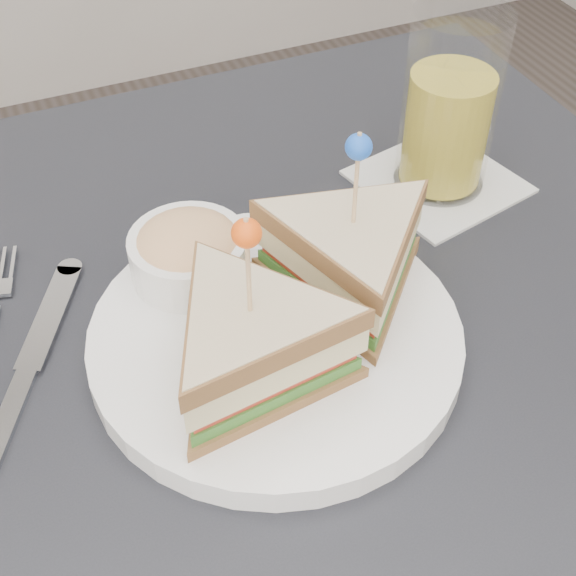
{
  "coord_description": "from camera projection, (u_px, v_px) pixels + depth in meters",
  "views": [
    {
      "loc": [
        -0.15,
        -0.36,
        1.19
      ],
      "look_at": [
        0.01,
        0.01,
        0.8
      ],
      "focal_mm": 50.0,
      "sensor_mm": 36.0,
      "label": 1
    }
  ],
  "objects": [
    {
      "name": "table",
      "position": [
        282.0,
        412.0,
        0.64
      ],
      "size": [
        0.8,
        0.8,
        0.75
      ],
      "color": "black",
      "rests_on": "ground"
    },
    {
      "name": "cutlery_knife",
      "position": [
        31.0,
        362.0,
        0.58
      ],
      "size": [
        0.11,
        0.19,
        0.01
      ],
      "rotation": [
        0.0,
        0.0,
        -0.49
      ],
      "color": "#B8BCC3",
      "rests_on": "table"
    },
    {
      "name": "drink_set",
      "position": [
        448.0,
        114.0,
        0.68
      ],
      "size": [
        0.15,
        0.15,
        0.16
      ],
      "rotation": [
        0.0,
        0.0,
        0.22
      ],
      "color": "silver",
      "rests_on": "table"
    },
    {
      "name": "plate_meal",
      "position": [
        285.0,
        303.0,
        0.56
      ],
      "size": [
        0.35,
        0.35,
        0.16
      ],
      "rotation": [
        0.0,
        0.0,
        -0.4
      ],
      "color": "white",
      "rests_on": "table"
    }
  ]
}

